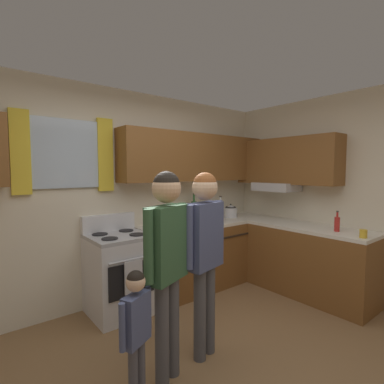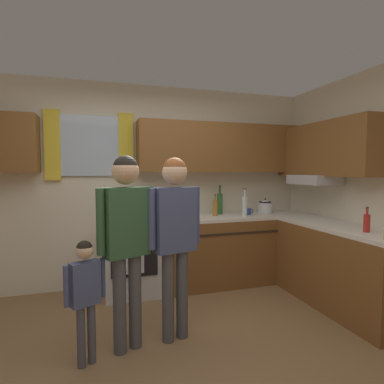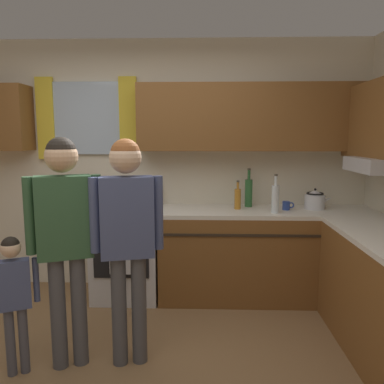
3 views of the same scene
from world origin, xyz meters
name	(u,v)px [view 3 (image 3 of 3)]	position (x,y,z in m)	size (l,w,h in m)	color
back_wall_unit	(152,148)	(0.06, 1.82, 1.49)	(4.60, 0.42, 2.60)	beige
kitchen_counter_run	(311,270)	(1.56, 1.08, 0.45)	(2.11, 2.18, 0.90)	brown
stove_oven	(128,251)	(-0.16, 1.54, 0.47)	(0.64, 0.67, 1.10)	silver
bottle_tall_clear	(275,198)	(1.29, 1.39, 1.04)	(0.07, 0.07, 0.37)	silver
bottle_oil_amber	(238,198)	(0.95, 1.57, 1.01)	(0.06, 0.06, 0.29)	#B27223
bottle_wine_green	(249,192)	(1.07, 1.70, 1.05)	(0.08, 0.08, 0.39)	#2D6633
mug_cobalt_blue	(287,206)	(1.43, 1.54, 0.94)	(0.11, 0.07, 0.08)	#2D479E
stovetop_kettle	(315,199)	(1.72, 1.61, 1.00)	(0.27, 0.20, 0.21)	silver
adult_holding_child	(65,226)	(-0.33, 0.31, 1.02)	(0.47, 0.28, 1.62)	#4C4C51
adult_in_plaid	(127,226)	(0.09, 0.35, 1.01)	(0.49, 0.23, 1.61)	#4C4C51
small_child	(13,289)	(-0.65, 0.19, 0.61)	(0.30, 0.18, 0.97)	#4C4C56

